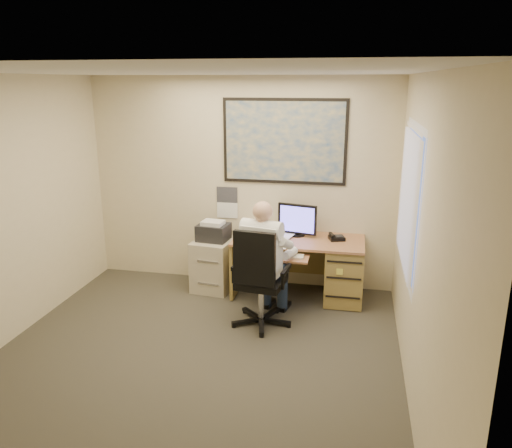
% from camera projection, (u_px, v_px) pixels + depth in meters
% --- Properties ---
extents(room_shell, '(4.00, 4.50, 2.70)m').
position_uv_depth(room_shell, '(183.00, 232.00, 4.37)').
color(room_shell, '#38342B').
rests_on(room_shell, ground).
extents(desk, '(1.60, 0.97, 1.15)m').
position_uv_depth(desk, '(324.00, 264.00, 6.19)').
color(desk, '#B2774C').
rests_on(desk, ground).
extents(world_map, '(1.56, 0.03, 1.06)m').
position_uv_depth(world_map, '(284.00, 142.00, 6.21)').
color(world_map, '#1E4C93').
rests_on(world_map, room_shell).
extents(wall_calendar, '(0.28, 0.01, 0.42)m').
position_uv_depth(wall_calendar, '(227.00, 203.00, 6.59)').
color(wall_calendar, white).
rests_on(wall_calendar, room_shell).
extents(window_blinds, '(0.06, 1.40, 1.30)m').
position_uv_depth(window_blinds, '(409.00, 200.00, 4.69)').
color(window_blinds, silver).
rests_on(window_blinds, room_shell).
extents(filing_cabinet, '(0.53, 0.62, 0.92)m').
position_uv_depth(filing_cabinet, '(214.00, 260.00, 6.48)').
color(filing_cabinet, beige).
rests_on(filing_cabinet, ground).
extents(office_chair, '(0.75, 0.75, 1.15)m').
position_uv_depth(office_chair, '(261.00, 298.00, 5.48)').
color(office_chair, black).
rests_on(office_chair, ground).
extents(person, '(0.73, 0.92, 1.40)m').
position_uv_depth(person, '(262.00, 264.00, 5.46)').
color(person, white).
rests_on(person, office_chair).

